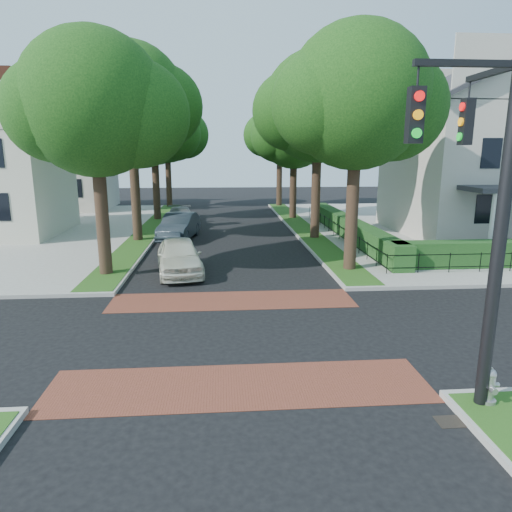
{
  "coord_description": "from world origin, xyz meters",
  "views": [
    {
      "loc": [
        -0.35,
        -13.02,
        5.39
      ],
      "look_at": [
        0.91,
        3.59,
        1.6
      ],
      "focal_mm": 32.0,
      "sensor_mm": 36.0,
      "label": 1
    }
  ],
  "objects_px": {
    "parked_car_rear": "(181,218)",
    "parked_car_middle": "(179,226)",
    "parked_car_front": "(179,256)",
    "fire_hydrant": "(489,386)",
    "traffic_signal": "(489,188)"
  },
  "relations": [
    {
      "from": "parked_car_middle",
      "to": "parked_car_rear",
      "type": "bearing_deg",
      "value": 102.49
    },
    {
      "from": "parked_car_rear",
      "to": "parked_car_middle",
      "type": "bearing_deg",
      "value": -92.74
    },
    {
      "from": "parked_car_middle",
      "to": "fire_hydrant",
      "type": "height_order",
      "value": "parked_car_middle"
    },
    {
      "from": "parked_car_front",
      "to": "parked_car_rear",
      "type": "height_order",
      "value": "parked_car_front"
    },
    {
      "from": "parked_car_middle",
      "to": "parked_car_rear",
      "type": "relative_size",
      "value": 1.0
    },
    {
      "from": "parked_car_front",
      "to": "parked_car_middle",
      "type": "xyz_separation_m",
      "value": [
        -0.75,
        8.49,
        0.02
      ]
    },
    {
      "from": "traffic_signal",
      "to": "parked_car_front",
      "type": "distance_m",
      "value": 14.29
    },
    {
      "from": "traffic_signal",
      "to": "parked_car_middle",
      "type": "height_order",
      "value": "traffic_signal"
    },
    {
      "from": "parked_car_middle",
      "to": "fire_hydrant",
      "type": "distance_m",
      "value": 22.03
    },
    {
      "from": "traffic_signal",
      "to": "parked_car_front",
      "type": "xyz_separation_m",
      "value": [
        -7.19,
        11.72,
        -3.9
      ]
    },
    {
      "from": "parked_car_rear",
      "to": "fire_hydrant",
      "type": "height_order",
      "value": "parked_car_rear"
    },
    {
      "from": "parked_car_rear",
      "to": "fire_hydrant",
      "type": "bearing_deg",
      "value": -77.42
    },
    {
      "from": "parked_car_front",
      "to": "parked_car_middle",
      "type": "distance_m",
      "value": 8.52
    },
    {
      "from": "parked_car_front",
      "to": "parked_car_middle",
      "type": "height_order",
      "value": "parked_car_middle"
    },
    {
      "from": "parked_car_front",
      "to": "parked_car_rear",
      "type": "xyz_separation_m",
      "value": [
        -1.04,
        12.97,
        -0.08
      ]
    }
  ]
}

